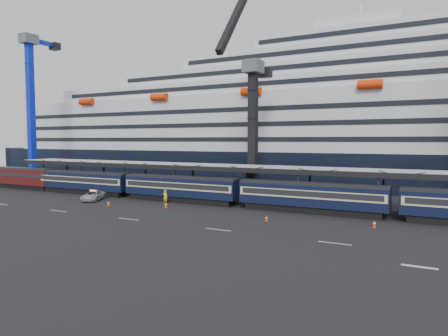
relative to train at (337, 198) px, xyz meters
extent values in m
plane|color=black|center=(4.65, -10.00, -2.20)|extent=(260.00, 260.00, 0.00)
cube|color=beige|center=(-45.35, -14.00, -2.19)|extent=(3.00, 0.15, 0.02)
cube|color=beige|center=(-33.35, -14.00, -2.19)|extent=(3.00, 0.15, 0.02)
cube|color=beige|center=(-21.35, -14.00, -2.19)|extent=(3.00, 0.15, 0.02)
cube|color=beige|center=(-9.35, -14.00, -2.19)|extent=(3.00, 0.15, 0.02)
cube|color=beige|center=(2.65, -14.00, -2.19)|extent=(3.00, 0.15, 0.02)
cube|color=beige|center=(9.65, -18.00, -2.19)|extent=(2.50, 0.40, 0.02)
cube|color=black|center=(-43.35, 0.00, -1.75)|extent=(17.48, 2.40, 0.90)
cube|color=black|center=(-43.35, 0.00, 0.05)|extent=(19.00, 2.80, 2.70)
cube|color=#C7C08C|center=(-43.35, 0.00, 0.35)|extent=(18.62, 2.92, 1.05)
cube|color=black|center=(-43.35, 0.00, 0.40)|extent=(17.86, 2.98, 0.70)
cube|color=black|center=(-43.35, 0.00, 1.55)|extent=(19.00, 2.50, 0.35)
cube|color=black|center=(-23.35, 0.00, -1.75)|extent=(17.48, 2.40, 0.90)
cube|color=black|center=(-23.35, 0.00, 0.05)|extent=(19.00, 2.80, 2.70)
cube|color=#C7C08C|center=(-23.35, 0.00, 0.35)|extent=(18.62, 2.92, 1.05)
cube|color=black|center=(-23.35, 0.00, 0.40)|extent=(17.86, 2.98, 0.70)
cube|color=black|center=(-23.35, 0.00, 1.55)|extent=(19.00, 2.50, 0.35)
cube|color=black|center=(-3.35, 0.00, -1.75)|extent=(17.48, 2.40, 0.90)
cube|color=black|center=(-3.35, 0.00, 0.05)|extent=(19.00, 2.80, 2.70)
cube|color=#C7C08C|center=(-3.35, 0.00, 0.35)|extent=(18.62, 2.92, 1.05)
cube|color=black|center=(-3.35, 0.00, 0.40)|extent=(17.86, 2.98, 0.70)
cube|color=black|center=(-3.35, 0.00, 1.55)|extent=(19.00, 2.50, 0.35)
cube|color=black|center=(-59.35, 0.00, -1.75)|extent=(14.00, 2.50, 0.90)
cube|color=#380C0E|center=(-59.35, 0.00, 0.10)|extent=(15.00, 2.90, 2.90)
cube|color=black|center=(-59.35, 0.00, 1.70)|extent=(15.00, 2.60, 0.30)
cube|color=black|center=(-59.35, 0.00, 0.50)|extent=(15.10, 3.00, 0.60)
cube|color=#9B9EA3|center=(4.65, 4.00, 3.20)|extent=(130.00, 6.00, 0.25)
cube|color=black|center=(4.65, 1.00, 2.90)|extent=(130.00, 0.25, 0.70)
cube|color=black|center=(4.65, 7.00, 2.90)|extent=(130.00, 0.25, 0.70)
cube|color=black|center=(-55.35, 1.20, 0.50)|extent=(0.25, 0.25, 5.40)
cube|color=black|center=(-55.35, 6.80, 0.50)|extent=(0.25, 0.25, 5.40)
cube|color=black|center=(-45.35, 1.20, 0.50)|extent=(0.25, 0.25, 5.40)
cube|color=black|center=(-45.35, 6.80, 0.50)|extent=(0.25, 0.25, 5.40)
cube|color=black|center=(-35.35, 1.20, 0.50)|extent=(0.25, 0.25, 5.40)
cube|color=black|center=(-35.35, 6.80, 0.50)|extent=(0.25, 0.25, 5.40)
cube|color=black|center=(-25.35, 1.20, 0.50)|extent=(0.25, 0.25, 5.40)
cube|color=black|center=(-25.35, 6.80, 0.50)|extent=(0.25, 0.25, 5.40)
cube|color=black|center=(-15.35, 1.20, 0.50)|extent=(0.25, 0.25, 5.40)
cube|color=black|center=(-15.35, 6.80, 0.50)|extent=(0.25, 0.25, 5.40)
cube|color=black|center=(-5.35, 1.20, 0.50)|extent=(0.25, 0.25, 5.40)
cube|color=black|center=(-5.35, 6.80, 0.50)|extent=(0.25, 0.25, 5.40)
cube|color=black|center=(4.65, 1.20, 0.50)|extent=(0.25, 0.25, 5.40)
cube|color=black|center=(4.65, 6.80, 0.50)|extent=(0.25, 0.25, 5.40)
cube|color=black|center=(4.65, 36.00, 1.30)|extent=(200.00, 28.00, 7.00)
cube|color=black|center=(-101.35, 36.00, 1.30)|extent=(16.17, 18.35, 7.00)
cube|color=silver|center=(4.65, 36.00, 10.80)|extent=(190.00, 26.88, 12.00)
cube|color=silver|center=(4.65, 36.00, 18.30)|extent=(160.00, 24.64, 3.00)
cube|color=black|center=(4.65, 23.63, 18.30)|extent=(153.60, 0.12, 0.90)
cube|color=silver|center=(4.65, 36.00, 21.30)|extent=(124.00, 21.84, 3.00)
cube|color=black|center=(4.65, 25.03, 21.30)|extent=(119.04, 0.12, 0.90)
cube|color=silver|center=(4.65, 36.00, 24.30)|extent=(90.00, 19.04, 3.00)
cube|color=black|center=(4.65, 26.43, 24.30)|extent=(86.40, 0.12, 0.90)
cube|color=silver|center=(4.65, 36.00, 27.30)|extent=(56.00, 16.24, 3.00)
cube|color=black|center=(4.65, 27.83, 27.30)|extent=(53.76, 0.12, 0.90)
cube|color=silver|center=(-3.35, 36.00, 29.80)|extent=(16.00, 12.00, 2.50)
cylinder|color=red|center=(-65.35, 21.96, 16.60)|extent=(4.00, 1.60, 1.60)
cylinder|color=red|center=(-43.35, 21.96, 16.60)|extent=(4.00, 1.60, 1.60)
cylinder|color=red|center=(-21.35, 21.96, 16.60)|extent=(4.00, 1.60, 1.60)
cylinder|color=red|center=(0.65, 21.96, 16.60)|extent=(4.00, 1.60, 1.60)
cube|color=#51545A|center=(-67.35, 8.00, -1.20)|extent=(4.50, 4.50, 2.00)
cube|color=#0D24CB|center=(-67.35, 8.00, 13.80)|extent=(1.30, 1.30, 28.00)
cube|color=#51545A|center=(-67.35, 8.00, 28.80)|extent=(2.60, 3.20, 2.00)
cube|color=#0D24CB|center=(-67.35, 11.36, 28.80)|extent=(0.90, 6.72, 0.90)
cube|color=black|center=(-67.35, 14.72, 28.60)|extent=(2.20, 1.60, 1.60)
cube|color=#51545A|center=(-15.35, 9.00, -1.20)|extent=(4.50, 4.50, 2.00)
cube|color=black|center=(-15.35, 9.00, 8.80)|extent=(1.30, 1.30, 18.00)
cube|color=#51545A|center=(-15.35, 9.00, 18.80)|extent=(2.60, 3.20, 2.00)
cube|color=black|center=(-15.35, 3.21, 25.69)|extent=(0.90, 12.26, 14.37)
cube|color=black|center=(-15.35, 11.52, 18.80)|extent=(0.90, 5.04, 0.90)
cube|color=black|center=(-15.35, 14.04, 18.60)|extent=(2.20, 1.60, 1.60)
imported|color=#A2A4A9|center=(-36.11, -5.12, -1.46)|extent=(4.40, 5.85, 1.48)
imported|color=#F2EE0C|center=(-24.36, -2.50, -1.18)|extent=(0.78, 0.55, 2.05)
cube|color=red|center=(-30.29, -7.93, -2.18)|extent=(0.39, 0.39, 0.04)
cone|color=red|center=(-30.29, -7.93, -1.79)|extent=(0.33, 0.33, 0.75)
cylinder|color=white|center=(-30.29, -7.93, -1.79)|extent=(0.28, 0.28, 0.12)
cube|color=red|center=(-22.05, -5.55, -2.18)|extent=(0.43, 0.43, 0.05)
cone|color=red|center=(-22.05, -5.55, -1.75)|extent=(0.36, 0.36, 0.82)
cylinder|color=white|center=(-22.05, -5.55, -1.75)|extent=(0.31, 0.31, 0.14)
cube|color=red|center=(-6.47, -7.54, -2.18)|extent=(0.35, 0.35, 0.04)
cone|color=red|center=(-6.47, -7.54, -1.83)|extent=(0.29, 0.29, 0.66)
cylinder|color=white|center=(-6.47, -7.54, -1.83)|extent=(0.25, 0.25, 0.11)
cube|color=red|center=(5.02, -5.41, -2.18)|extent=(0.43, 0.43, 0.05)
cone|color=red|center=(5.02, -5.41, -1.75)|extent=(0.36, 0.36, 0.81)
cylinder|color=white|center=(5.02, -5.41, -1.75)|extent=(0.31, 0.31, 0.14)
camera|label=1|loc=(10.09, -50.23, 7.14)|focal=32.00mm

